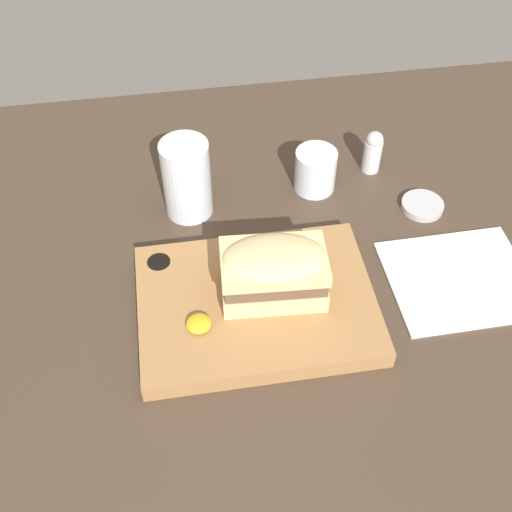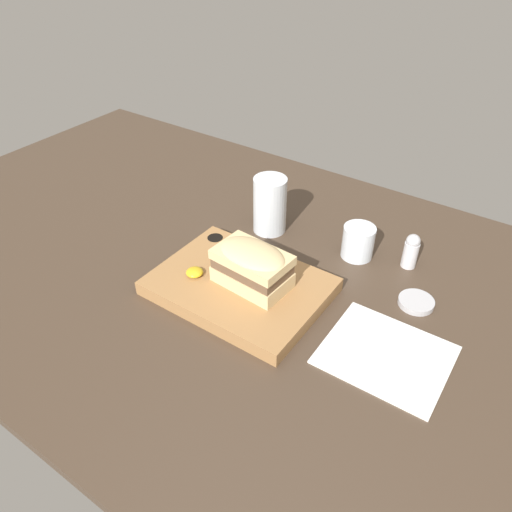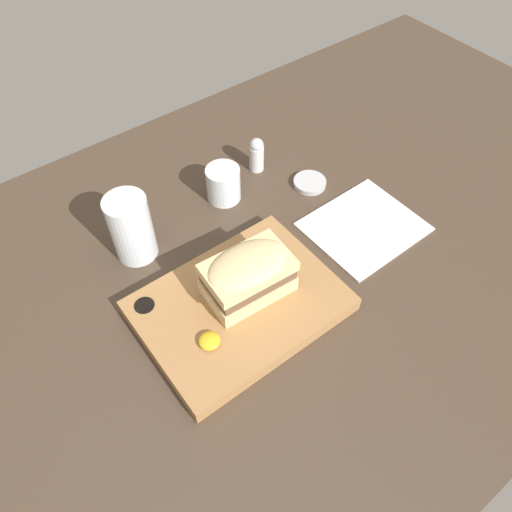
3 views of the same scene
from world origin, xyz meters
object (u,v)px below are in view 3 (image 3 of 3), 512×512
object	(u,v)px
serving_board	(239,306)
napkin	(364,227)
salt_shaker	(257,154)
condiment_dish	(310,183)
water_glass	(132,231)
wine_glass	(223,184)
sandwich	(248,274)

from	to	relation	value
serving_board	napkin	world-z (taller)	serving_board
salt_shaker	condiment_dish	xyz separation A→B (cm)	(5.31, -9.94, -3.14)
water_glass	wine_glass	distance (cm)	19.74
serving_board	water_glass	world-z (taller)	water_glass
serving_board	salt_shaker	size ratio (longest dim) A/B	4.20
sandwich	napkin	xyz separation A→B (cm)	(25.76, 0.06, -6.69)
salt_shaker	condiment_dish	distance (cm)	11.70
serving_board	napkin	size ratio (longest dim) A/B	1.56
water_glass	condiment_dish	xyz separation A→B (cm)	(34.55, -5.17, -4.74)
serving_board	wine_glass	world-z (taller)	wine_glass
serving_board	condiment_dish	world-z (taller)	serving_board
napkin	condiment_dish	xyz separation A→B (cm)	(-0.40, 14.27, 0.33)
salt_shaker	condiment_dish	bearing A→B (deg)	-61.92
serving_board	condiment_dish	size ratio (longest dim) A/B	4.81
wine_glass	salt_shaker	distance (cm)	10.11
sandwich	napkin	size ratio (longest dim) A/B	0.70
serving_board	napkin	distance (cm)	28.15
napkin	salt_shaker	distance (cm)	25.11
serving_board	sandwich	size ratio (longest dim) A/B	2.23
sandwich	condiment_dish	distance (cm)	29.82
serving_board	condiment_dish	distance (cm)	31.53
wine_glass	napkin	world-z (taller)	wine_glass
sandwich	water_glass	bearing A→B (deg)	115.24
sandwich	salt_shaker	bearing A→B (deg)	50.43
serving_board	condiment_dish	bearing A→B (deg)	28.42
napkin	condiment_dish	distance (cm)	14.27
sandwich	water_glass	xyz separation A→B (cm)	(-9.19, 19.50, -1.62)
wine_glass	napkin	size ratio (longest dim) A/B	0.34
sandwich	condiment_dish	bearing A→B (deg)	29.46
wine_glass	sandwich	bearing A→B (deg)	-115.59
salt_shaker	sandwich	bearing A→B (deg)	-129.57
sandwich	wine_glass	world-z (taller)	sandwich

